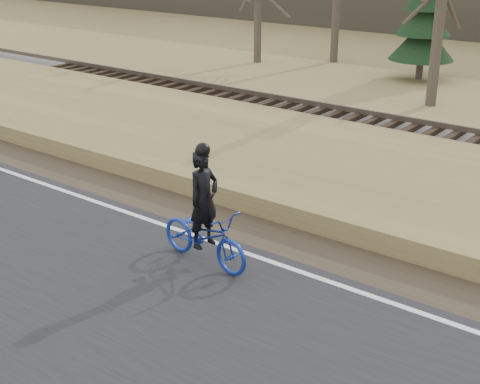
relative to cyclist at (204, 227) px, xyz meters
The scene contains 9 objects.
ground 1.98m from the cyclist, 17.12° to the left, with size 120.00×120.00×0.00m, color olive.
road 2.73m from the cyclist, 48.46° to the right, with size 120.00×6.00×0.06m, color black.
edge_line 2.02m from the cyclist, 22.93° to the left, with size 120.00×0.12×0.01m, color silver.
shoulder 2.57m from the cyclist, 44.94° to the left, with size 120.00×1.60×0.04m, color #473A2B.
embankment 5.08m from the cyclist, 69.83° to the left, with size 120.00×5.00×0.44m, color olive.
ballast 8.73m from the cyclist, 78.48° to the left, with size 120.00×3.00×0.45m, color slate.
railroad 8.71m from the cyclist, 78.48° to the left, with size 120.00×2.40×0.29m.
cyclist is the anchor object (origin of this frame).
conifer 18.12m from the cyclist, 101.46° to the left, with size 2.60×2.60×5.22m.
Camera 1 is at (5.27, -8.67, 5.63)m, focal length 50.00 mm.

